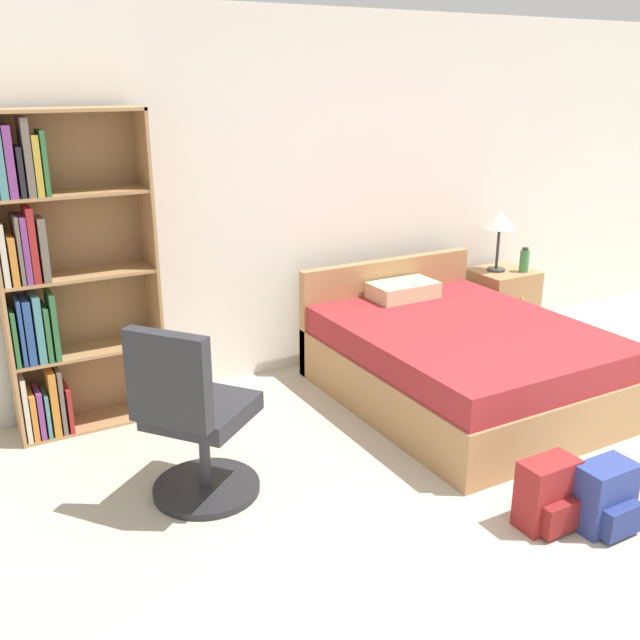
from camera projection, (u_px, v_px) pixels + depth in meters
name	position (u px, v px, depth m)	size (l,w,h in m)	color
wall_back	(311.00, 197.00, 5.26)	(9.00, 0.06, 2.60)	white
bookshelf	(56.00, 279.00, 4.28)	(0.92, 0.30, 1.98)	#AD7F51
bed	(456.00, 359.00, 4.93)	(1.51, 1.92, 0.81)	#AD7F51
office_chair	(194.00, 423.00, 3.67)	(0.72, 0.71, 1.01)	#232326
nightstand	(500.00, 305.00, 6.06)	(0.49, 0.48, 0.60)	#AD7F51
table_lamp	(500.00, 222.00, 5.82)	(0.25, 0.25, 0.51)	#333333
water_bottle	(524.00, 260.00, 5.89)	(0.08, 0.08, 0.21)	#3F8C4C
backpack_red	(548.00, 495.00, 3.54)	(0.30, 0.22, 0.36)	maroon
backpack_blue	(605.00, 498.00, 3.53)	(0.29, 0.24, 0.35)	navy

